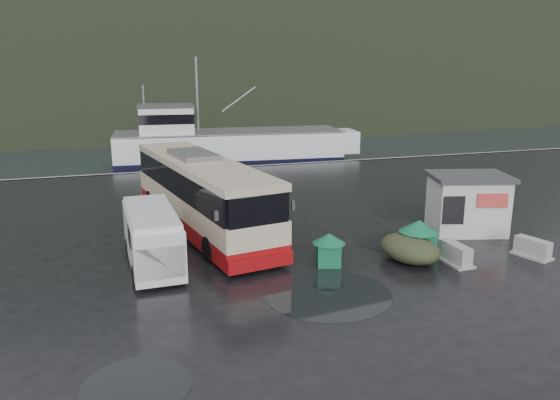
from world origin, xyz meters
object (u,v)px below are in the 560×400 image
object	(u,v)px
coach_bus	(203,230)
white_van	(154,265)
dome_tent	(409,261)
ticket_kiosk	(465,232)
jersey_barrier_a	(455,263)
fishing_trawler	(230,150)
waste_bin_right	(417,257)
waste_bin_left	(328,265)
jersey_barrier_b	(531,257)

from	to	relation	value
coach_bus	white_van	distance (m)	4.90
coach_bus	dome_tent	distance (m)	9.92
dome_tent	ticket_kiosk	xyz separation A→B (m)	(4.59, 2.72, 0.00)
coach_bus	dome_tent	bearing A→B (deg)	-53.11
white_van	jersey_barrier_a	bearing A→B (deg)	-18.16
ticket_kiosk	fishing_trawler	distance (m)	27.86
coach_bus	waste_bin_right	bearing A→B (deg)	-49.86
waste_bin_left	dome_tent	distance (m)	3.33
waste_bin_left	jersey_barrier_a	bearing A→B (deg)	-15.20
coach_bus	white_van	xyz separation A→B (m)	(-2.66, -4.12, 0.00)
waste_bin_right	ticket_kiosk	distance (m)	4.72
ticket_kiosk	jersey_barrier_b	xyz separation A→B (m)	(0.55, -3.77, 0.00)
jersey_barrier_b	waste_bin_left	bearing A→B (deg)	168.97
white_van	waste_bin_left	bearing A→B (deg)	-18.87
fishing_trawler	coach_bus	bearing A→B (deg)	-100.29
fishing_trawler	jersey_barrier_a	bearing A→B (deg)	-80.25
jersey_barrier_a	ticket_kiosk	bearing A→B (deg)	49.77
fishing_trawler	waste_bin_left	bearing A→B (deg)	-89.61
dome_tent	waste_bin_left	bearing A→B (deg)	169.86
ticket_kiosk	jersey_barrier_b	size ratio (longest dim) A/B	2.30
dome_tent	jersey_barrier_b	distance (m)	5.24
white_van	ticket_kiosk	distance (m)	14.54
jersey_barrier_b	white_van	bearing A→B (deg)	166.36
coach_bus	white_van	size ratio (longest dim) A/B	2.34
coach_bus	white_van	world-z (taller)	coach_bus
coach_bus	fishing_trawler	distance (m)	24.12
coach_bus	jersey_barrier_b	xyz separation A→B (m)	(12.42, -7.78, 0.00)
jersey_barrier_a	jersey_barrier_b	distance (m)	3.50
coach_bus	jersey_barrier_a	size ratio (longest dim) A/B	8.00
waste_bin_right	jersey_barrier_a	world-z (taller)	waste_bin_right
coach_bus	waste_bin_right	world-z (taller)	coach_bus
waste_bin_right	fishing_trawler	distance (m)	29.77
coach_bus	fishing_trawler	bearing A→B (deg)	64.47
white_van	dome_tent	size ratio (longest dim) A/B	2.01
waste_bin_left	jersey_barrier_b	bearing A→B (deg)	-11.03
fishing_trawler	white_van	bearing A→B (deg)	-103.26
jersey_barrier_b	coach_bus	bearing A→B (deg)	147.94
jersey_barrier_a	fishing_trawler	xyz separation A→B (m)	(-2.64, 30.76, 0.00)
waste_bin_right	coach_bus	bearing A→B (deg)	140.54
waste_bin_left	dome_tent	world-z (taller)	waste_bin_left
white_van	jersey_barrier_a	distance (m)	12.08
jersey_barrier_b	fishing_trawler	world-z (taller)	fishing_trawler
white_van	waste_bin_right	distance (m)	10.74
waste_bin_left	jersey_barrier_a	size ratio (longest dim) A/B	0.81
waste_bin_right	fishing_trawler	size ratio (longest dim) A/B	0.07
jersey_barrier_b	waste_bin_right	bearing A→B (deg)	163.77
waste_bin_right	jersey_barrier_b	distance (m)	4.79
waste_bin_left	fishing_trawler	distance (m)	29.51
white_van	ticket_kiosk	size ratio (longest dim) A/B	1.56
coach_bus	waste_bin_left	world-z (taller)	coach_bus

